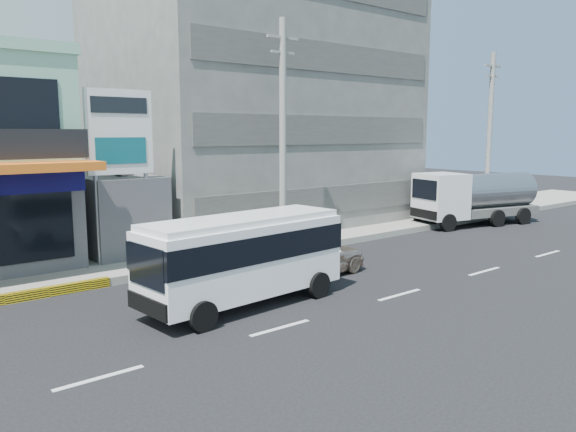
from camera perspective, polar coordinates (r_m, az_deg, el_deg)
The scene contains 11 objects.
ground at distance 15.60m, azimuth -0.80°, elevation -11.31°, with size 120.00×120.00×0.00m, color black.
sidewalk at distance 25.82m, azimuth -5.16°, elevation -3.01°, with size 70.00×5.00×0.30m, color gray.
concrete_building at distance 32.72m, azimuth -3.41°, elevation 11.48°, with size 16.00×12.00×14.00m, color gray.
gap_structure at distance 25.47m, azimuth -17.78°, elevation 0.10°, with size 3.00×6.00×3.50m, color #4B4B50.
satellite_dish at distance 24.35m, azimuth -17.12°, elevation 4.09°, with size 1.50×1.50×0.15m, color slate.
billboard at distance 22.44m, azimuth -16.71°, elevation 7.22°, with size 2.60×0.18×6.90m.
utility_pole_near at distance 24.20m, azimuth -0.53°, elevation 8.17°, with size 1.60×0.30×10.00m.
utility_pole_far at distance 36.39m, azimuth 19.77°, elevation 7.78°, with size 1.60×0.30×10.00m.
minibus at distance 17.17m, azimuth -4.56°, elevation -3.74°, with size 6.77×2.75×2.77m.
sedan at distance 20.66m, azimuth 2.36°, elevation -4.07°, with size 1.88×4.67×1.59m, color #C4AD96.
tanker_truck at distance 33.87m, azimuth 18.29°, elevation 1.87°, with size 8.02×3.99×3.04m.
Camera 1 is at (-9.09, -11.53, 5.28)m, focal length 35.00 mm.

